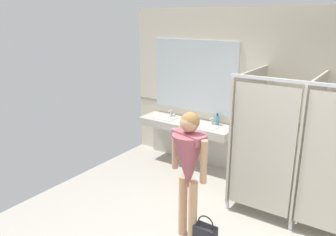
# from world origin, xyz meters

# --- Properties ---
(wall_back) EXTENTS (6.29, 0.12, 2.84)m
(wall_back) POSITION_xyz_m (0.00, 2.54, 1.42)
(wall_back) COLOR beige
(wall_back) RESTS_ON ground_plane
(wall_back_tile_band) EXTENTS (6.29, 0.01, 0.06)m
(wall_back_tile_band) POSITION_xyz_m (0.00, 2.48, 1.05)
(wall_back_tile_band) COLOR #9E937F
(wall_back_tile_band) RESTS_ON wall_back
(vanity_counter) EXTENTS (1.80, 0.54, 0.94)m
(vanity_counter) POSITION_xyz_m (-1.85, 2.28, 0.60)
(vanity_counter) COLOR #B2ADA3
(vanity_counter) RESTS_ON ground_plane
(mirror_panel) EXTENTS (1.70, 0.02, 1.31)m
(mirror_panel) POSITION_xyz_m (-1.85, 2.47, 1.63)
(mirror_panel) COLOR silver
(mirror_panel) RESTS_ON wall_back
(person_standing) EXTENTS (0.56, 0.50, 1.65)m
(person_standing) POSITION_xyz_m (-0.67, 0.30, 1.04)
(person_standing) COLOR tan
(person_standing) RESTS_ON ground_plane
(handbag) EXTENTS (0.28, 0.14, 0.40)m
(handbag) POSITION_xyz_m (-0.41, 0.29, 0.14)
(handbag) COLOR black
(handbag) RESTS_ON ground_plane
(soap_dispenser) EXTENTS (0.07, 0.07, 0.21)m
(soap_dispenser) POSITION_xyz_m (-1.30, 2.36, 0.91)
(soap_dispenser) COLOR teal
(soap_dispenser) RESTS_ON vanity_counter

